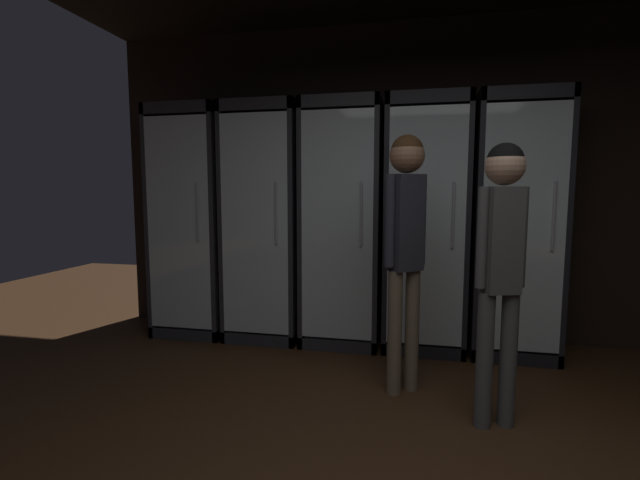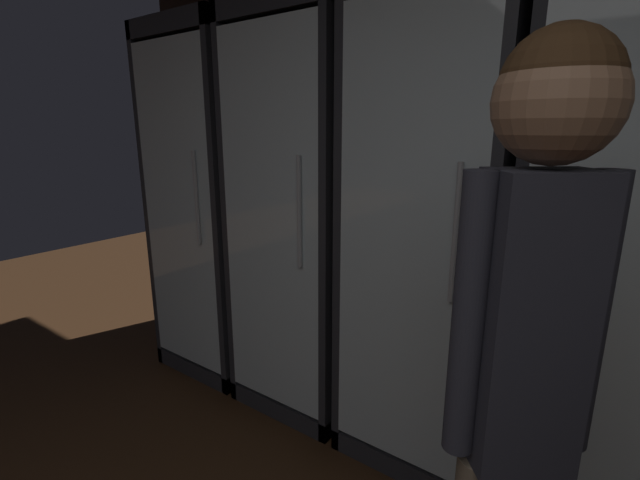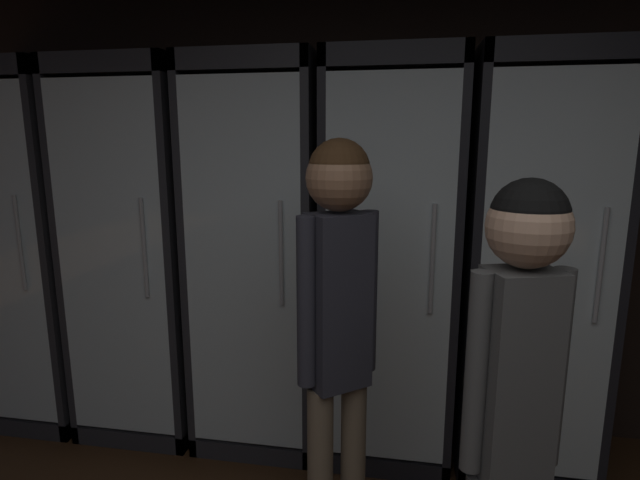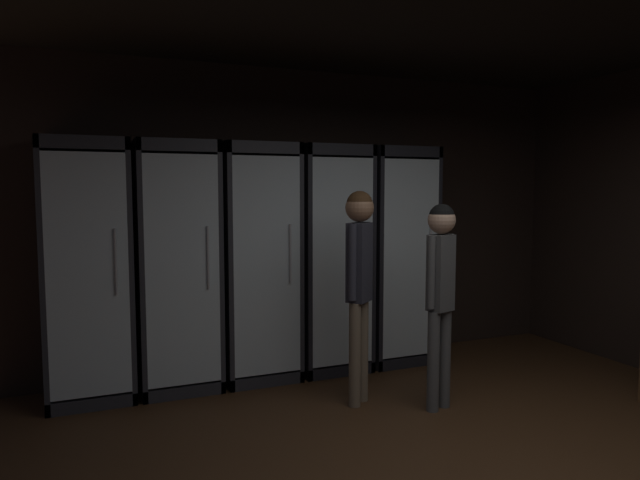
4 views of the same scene
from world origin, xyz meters
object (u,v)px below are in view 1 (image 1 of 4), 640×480
shopper_near (406,228)px  cooler_right (425,227)px  cooler_left (267,225)px  cooler_far_left (196,224)px  shopper_far (501,249)px  cooler_far_right (513,229)px  cooler_center (343,226)px

shopper_near → cooler_right: bearing=81.2°
shopper_near → cooler_left: bearing=143.0°
cooler_left → cooler_right: size_ratio=1.00×
shopper_near → cooler_far_left: bearing=154.2°
cooler_right → shopper_far: 1.33m
cooler_left → shopper_far: 2.18m
cooler_far_right → shopper_far: 1.32m
cooler_left → shopper_near: 1.56m
cooler_left → cooler_right: bearing=0.0°
cooler_far_left → shopper_far: 2.77m
cooler_far_left → cooler_center: size_ratio=1.00×
cooler_center → shopper_far: cooler_center is taller
cooler_center → shopper_far: (1.07, -1.28, -0.01)m
cooler_far_right → cooler_right: bearing=-179.9°
cooler_far_left → cooler_right: same height
cooler_far_right → shopper_far: (-0.32, -1.28, -0.01)m
cooler_right → cooler_far_left: bearing=180.0°
cooler_far_left → cooler_far_right: bearing=0.0°
cooler_far_left → cooler_center: 1.39m
cooler_right → shopper_near: (-0.14, -0.94, 0.06)m
cooler_left → cooler_right: (1.39, 0.00, 0.01)m
cooler_right → shopper_far: bearing=-73.7°
cooler_right → shopper_far: (0.37, -1.28, -0.02)m
cooler_far_left → cooler_far_right: (2.78, 0.00, 0.00)m
cooler_far_left → cooler_left: size_ratio=1.00×
cooler_left → cooler_center: size_ratio=1.00×
cooler_far_left → cooler_far_right: size_ratio=1.00×
cooler_center → cooler_far_left: bearing=180.0°
cooler_far_left → shopper_far: bearing=-27.4°
cooler_far_left → shopper_far: size_ratio=1.32×
cooler_right → cooler_far_right: (0.70, 0.00, -0.01)m
cooler_left → shopper_far: (1.76, -1.27, -0.01)m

